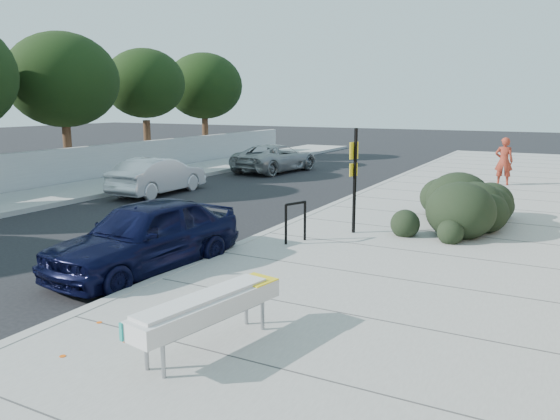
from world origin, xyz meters
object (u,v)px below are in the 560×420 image
Objects in this scene: bike_rack at (296,218)px; wagon_silver at (158,176)px; sign_post at (354,174)px; sedan_navy at (146,236)px; suv_silver at (276,158)px; pedestrian at (504,161)px; bench at (209,308)px.

wagon_silver is at bearing 171.97° from bike_rack.
sign_post reaches higher than bike_rack.
sedan_navy is (-2.69, -4.39, -0.88)m from sign_post.
sign_post reaches higher than suv_silver.
sedan_navy reaches higher than bike_rack.
pedestrian reaches higher than suv_silver.
suv_silver is at bearing -6.82° from pedestrian.
sedan_navy is 2.31× the size of pedestrian.
pedestrian is (10.92, 7.23, 0.40)m from wagon_silver.
wagon_silver is at bearing -177.87° from sign_post.
wagon_silver is 7.73m from suv_silver.
bike_rack is 3.44m from sedan_navy.
sedan_navy is 9.39m from wagon_silver.
sedan_navy is at bearing -101.10° from bike_rack.
sign_post reaches higher than wagon_silver.
pedestrian is (1.74, 17.08, 0.36)m from bench.
bench is 13.47m from wagon_silver.
sign_post is (-0.60, 6.93, 0.89)m from bench.
sign_post is 0.60× the size of sedan_navy.
bike_rack is at bearing -97.99° from sign_post.
pedestrian is at bearing 95.17° from bench.
sign_post is at bearing 134.51° from suv_silver.
pedestrian is at bearing 76.64° from sedan_navy.
sign_post is 5.23m from sedan_navy.
bike_rack is at bearing 70.61° from pedestrian.
suv_silver is (-7.06, 12.12, -0.05)m from bike_rack.
pedestrian is (3.17, 11.65, 0.35)m from bike_rack.
bench is 0.49× the size of suv_silver.
bike_rack is at bearing 115.78° from bench.
pedestrian is at bearing -147.81° from wagon_silver.
wagon_silver is (-9.18, 9.85, -0.04)m from bench.
suv_silver is at bearing -96.38° from wagon_silver.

